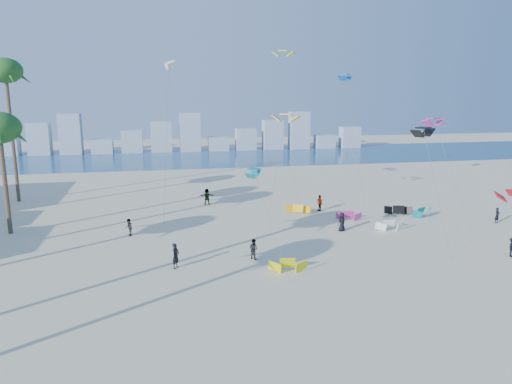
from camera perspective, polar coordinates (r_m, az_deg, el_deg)
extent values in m
plane|color=beige|center=(27.06, 0.41, -16.75)|extent=(220.00, 220.00, 0.00)
plane|color=navy|center=(96.23, -8.32, 4.13)|extent=(220.00, 220.00, 0.00)
imported|color=black|center=(36.32, -9.61, -7.54)|extent=(0.77, 0.84, 1.93)
imported|color=gray|center=(37.76, -0.30, -6.83)|extent=(0.99, 1.00, 1.63)
imported|color=black|center=(45.73, 10.25, -3.55)|extent=(1.03, 0.89, 1.78)
imported|color=gray|center=(53.06, 7.63, -1.30)|extent=(0.69, 1.12, 1.78)
imported|color=black|center=(43.33, 28.38, -5.84)|extent=(1.19, 1.09, 1.61)
imported|color=gray|center=(55.82, -5.91, -0.54)|extent=(1.79, 0.74, 1.87)
imported|color=black|center=(53.50, 26.95, -2.52)|extent=(0.67, 0.55, 1.58)
imported|color=gray|center=(45.07, -15.01, -4.12)|extent=(0.66, 0.82, 1.60)
cylinder|color=#595959|center=(33.93, 1.89, -3.95)|extent=(1.82, 4.47, 7.38)
cylinder|color=#595959|center=(49.52, 2.56, 3.01)|extent=(2.97, 4.53, 10.55)
cylinder|color=#595959|center=(40.84, 20.88, -0.03)|extent=(1.33, 3.34, 10.11)
cylinder|color=#595959|center=(48.51, -10.71, 5.80)|extent=(1.17, 3.25, 15.86)
cylinder|color=#595959|center=(56.00, 11.78, 6.06)|extent=(1.54, 3.69, 14.88)
cylinder|color=#595959|center=(60.28, 4.14, 8.18)|extent=(0.53, 5.74, 18.01)
cylinder|color=#595959|center=(48.82, 22.48, 1.88)|extent=(1.85, 5.03, 10.40)
cylinder|color=brown|center=(49.02, -27.88, 1.10)|extent=(0.40, 0.40, 9.82)
cylinder|color=brown|center=(62.84, -27.18, 5.81)|extent=(0.40, 0.40, 15.30)
ellipsoid|color=#205C21|center=(62.65, -27.87, 12.77)|extent=(3.80, 3.80, 2.85)
cube|color=#9EADBF|center=(110.20, -27.66, 5.14)|extent=(4.40, 3.00, 4.80)
cube|color=#9EADBF|center=(108.54, -24.55, 5.82)|extent=(4.40, 3.00, 6.60)
cube|color=#9EADBF|center=(107.21, -21.35, 6.50)|extent=(4.40, 3.00, 8.40)
cube|color=#9EADBF|center=(106.57, -17.95, 5.25)|extent=(4.40, 3.00, 3.00)
cube|color=#9EADBF|center=(105.94, -14.63, 5.89)|extent=(4.40, 3.00, 4.80)
cube|color=#9EADBF|center=(105.67, -11.28, 6.53)|extent=(4.40, 3.00, 6.60)
cube|color=#9EADBF|center=(105.77, -7.92, 7.14)|extent=(4.40, 3.00, 8.40)
cube|color=#9EADBF|center=(106.58, -4.53, 5.79)|extent=(4.40, 3.00, 3.00)
cube|color=#9EADBF|center=(107.38, -1.24, 6.36)|extent=(4.40, 3.00, 4.80)
cube|color=#9EADBF|center=(108.54, 2.01, 6.89)|extent=(4.40, 3.00, 6.60)
cube|color=#9EADBF|center=(110.05, 5.18, 7.39)|extent=(4.40, 3.00, 8.40)
cube|color=#9EADBF|center=(112.20, 8.21, 6.02)|extent=(4.40, 3.00, 3.00)
cube|color=#9EADBF|center=(114.32, 11.18, 6.48)|extent=(4.40, 3.00, 4.80)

